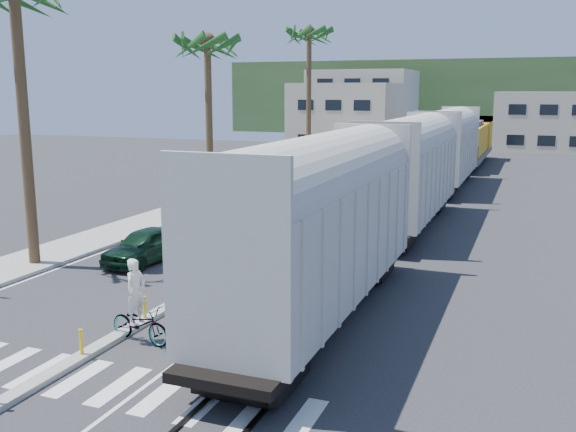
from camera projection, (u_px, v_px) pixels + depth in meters
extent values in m
plane|color=#28282B|center=(105.00, 346.00, 18.21)|extent=(140.00, 140.00, 0.00)
cube|color=gray|center=(229.00, 195.00, 44.08)|extent=(3.00, 90.00, 0.15)
cube|color=black|center=(423.00, 200.00, 42.30)|extent=(0.12, 100.00, 0.06)
cube|color=black|center=(445.00, 201.00, 41.79)|extent=(0.12, 100.00, 0.06)
cube|color=gray|center=(324.00, 217.00, 36.49)|extent=(0.45, 60.00, 0.15)
cylinder|color=yellow|center=(81.00, 342.00, 17.20)|extent=(0.10, 0.10, 0.70)
cylinder|color=yellow|center=(145.00, 307.00, 19.94)|extent=(0.10, 0.10, 0.70)
cylinder|color=yellow|center=(193.00, 281.00, 22.69)|extent=(0.10, 0.10, 0.70)
cylinder|color=yellow|center=(230.00, 260.00, 25.43)|extent=(0.10, 0.10, 0.70)
cylinder|color=yellow|center=(260.00, 244.00, 28.17)|extent=(0.10, 0.10, 0.70)
cylinder|color=yellow|center=(285.00, 230.00, 30.92)|extent=(0.10, 0.10, 0.70)
cylinder|color=yellow|center=(306.00, 219.00, 33.66)|extent=(0.10, 0.10, 0.70)
cylinder|color=yellow|center=(324.00, 209.00, 36.41)|extent=(0.10, 0.10, 0.70)
cylinder|color=yellow|center=(339.00, 201.00, 39.15)|extent=(0.10, 0.10, 0.70)
cylinder|color=yellow|center=(352.00, 194.00, 41.90)|extent=(0.10, 0.10, 0.70)
cylinder|color=yellow|center=(364.00, 187.00, 44.64)|extent=(0.10, 0.10, 0.70)
cylinder|color=yellow|center=(374.00, 182.00, 47.39)|extent=(0.10, 0.10, 0.70)
cylinder|color=yellow|center=(383.00, 177.00, 50.13)|extent=(0.10, 0.10, 0.70)
cylinder|color=yellow|center=(392.00, 172.00, 52.87)|extent=(0.10, 0.10, 0.70)
cylinder|color=yellow|center=(399.00, 168.00, 55.62)|extent=(0.10, 0.10, 0.70)
cube|color=silver|center=(57.00, 374.00, 16.38)|extent=(14.00, 2.20, 0.01)
cube|color=silver|center=(251.00, 197.00, 43.49)|extent=(0.12, 90.00, 0.01)
cube|color=silver|center=(387.00, 206.00, 40.19)|extent=(0.12, 90.00, 0.01)
cube|color=#B6B3A7|center=(320.00, 237.00, 19.71)|extent=(3.00, 12.88, 3.40)
cylinder|color=#B6B3A7|center=(320.00, 182.00, 19.38)|extent=(2.90, 12.58, 2.90)
cube|color=black|center=(319.00, 305.00, 20.13)|extent=(2.60, 12.88, 1.00)
cube|color=#B6B3A7|center=(411.00, 177.00, 33.43)|extent=(3.00, 12.88, 3.40)
cylinder|color=#B6B3A7|center=(412.00, 144.00, 33.11)|extent=(2.90, 12.58, 2.90)
cube|color=black|center=(409.00, 218.00, 33.86)|extent=(2.60, 12.88, 1.00)
cube|color=#B6B3A7|center=(449.00, 152.00, 47.16)|extent=(3.00, 12.88, 3.40)
cylinder|color=#B6B3A7|center=(450.00, 129.00, 46.83)|extent=(2.90, 12.58, 2.90)
cube|color=black|center=(447.00, 181.00, 47.58)|extent=(2.60, 12.88, 1.00)
cube|color=#4C4C4F|center=(470.00, 154.00, 62.11)|extent=(3.00, 17.00, 0.50)
cube|color=gold|center=(469.00, 139.00, 60.90)|extent=(2.70, 12.24, 2.60)
cube|color=gold|center=(476.00, 132.00, 67.04)|extent=(3.00, 3.74, 3.20)
cube|color=black|center=(469.00, 161.00, 62.22)|extent=(2.60, 13.60, 0.90)
cylinder|color=brown|center=(25.00, 132.00, 25.48)|extent=(0.44, 0.44, 11.00)
cylinder|color=brown|center=(209.00, 125.00, 40.32)|extent=(0.44, 0.44, 10.00)
sphere|color=#184E1C|center=(207.00, 40.00, 39.33)|extent=(3.20, 3.20, 3.20)
cylinder|color=brown|center=(309.00, 104.00, 56.49)|extent=(0.44, 0.44, 12.00)
sphere|color=#184E1C|center=(309.00, 31.00, 55.31)|extent=(3.20, 3.20, 3.20)
cube|color=#BDB196|center=(345.00, 117.00, 78.07)|extent=(12.00, 10.00, 8.00)
cube|color=#BDB196|center=(363.00, 106.00, 93.22)|extent=(14.00, 12.00, 10.00)
cube|color=#BDB196|center=(547.00, 121.00, 77.31)|extent=(12.00, 10.00, 7.00)
cube|color=#385628|center=(471.00, 97.00, 108.54)|extent=(80.00, 20.00, 12.00)
imported|color=black|center=(145.00, 245.00, 26.94)|extent=(2.51, 4.60, 1.46)
imported|color=black|center=(206.00, 221.00, 31.76)|extent=(1.69, 4.74, 1.56)
imported|color=black|center=(257.00, 203.00, 37.32)|extent=(2.96, 5.24, 1.40)
imported|color=#B0B3B6|center=(290.00, 192.00, 41.73)|extent=(2.91, 4.86, 1.24)
imported|color=#9EA0A5|center=(140.00, 324.00, 18.38)|extent=(1.45, 2.34, 1.10)
imported|color=silver|center=(136.00, 291.00, 18.23)|extent=(0.85, 0.70, 1.91)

